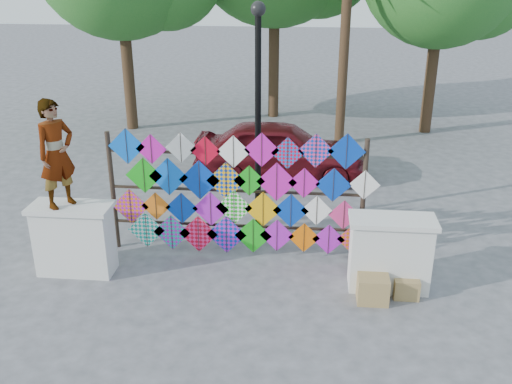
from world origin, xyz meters
TOP-DOWN VIEW (x-y plane):
  - ground at (0.00, 0.00)m, footprint 80.00×80.00m
  - parapet_left at (-2.70, -0.20)m, footprint 1.40×0.65m
  - parapet_right at (2.70, -0.20)m, footprint 1.40×0.65m
  - kite_rack at (0.05, 0.72)m, footprint 4.91×0.24m
  - vendor_woman at (-2.81, -0.20)m, footprint 0.73×0.80m
  - sedan at (0.59, 4.90)m, footprint 4.26×1.72m
  - lamppost at (0.30, 2.00)m, footprint 0.28×0.28m
  - cardboard_box_near at (2.41, -0.64)m, footprint 0.50×0.44m
  - cardboard_box_far at (2.97, -0.45)m, footprint 0.41×0.37m

SIDE VIEW (x-z plane):
  - ground at x=0.00m, z-range 0.00..0.00m
  - cardboard_box_far at x=2.97m, z-range 0.00..0.34m
  - cardboard_box_near at x=2.41m, z-range 0.00..0.44m
  - parapet_left at x=-2.70m, z-range 0.01..1.29m
  - parapet_right at x=2.70m, z-range 0.01..1.29m
  - sedan at x=0.59m, z-range 0.00..1.45m
  - kite_rack at x=0.05m, z-range -0.01..2.40m
  - vendor_woman at x=-2.81m, z-range 1.28..3.11m
  - lamppost at x=0.30m, z-range 0.46..4.92m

